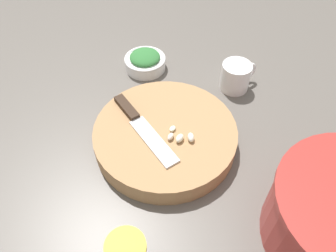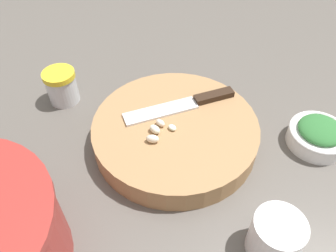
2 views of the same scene
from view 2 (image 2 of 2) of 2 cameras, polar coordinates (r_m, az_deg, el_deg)
name	(u,v)px [view 2 (image 2 of 2)]	position (r m, az deg, el deg)	size (l,w,h in m)	color
ground_plane	(169,161)	(0.62, 0.16, -6.11)	(5.00, 5.00, 0.00)	#56514C
cutting_board	(175,132)	(0.64, 1.26, -1.06)	(0.32, 0.32, 0.05)	#9E754C
chef_knife	(187,104)	(0.65, 3.34, 3.92)	(0.17, 0.19, 0.01)	black
garlic_cloves	(157,131)	(0.60, -1.86, -0.86)	(0.05, 0.06, 0.02)	#F0DECB
herb_bowl	(318,135)	(0.69, 24.70, -1.39)	(0.11, 0.11, 0.05)	white
spice_jar	(62,86)	(0.75, -18.02, 6.59)	(0.07, 0.07, 0.08)	silver
coffee_mug	(276,238)	(0.52, 18.29, -18.06)	(0.09, 0.09, 0.07)	white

